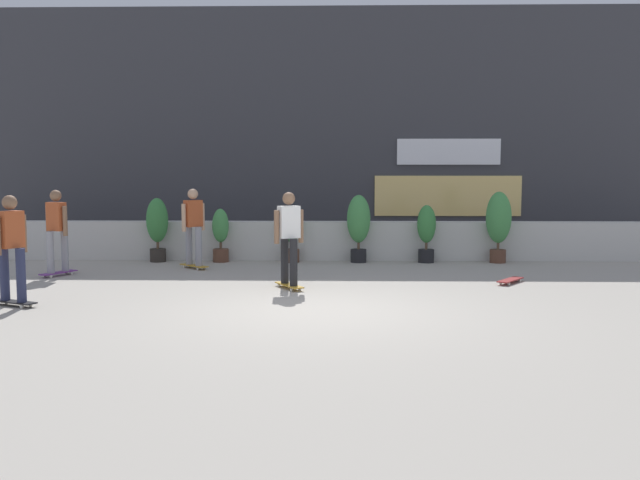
# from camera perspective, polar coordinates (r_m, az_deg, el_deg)

# --- Properties ---
(ground_plane) EXTENTS (48.00, 48.00, 0.00)m
(ground_plane) POSITION_cam_1_polar(r_m,az_deg,el_deg) (10.41, -0.20, -5.74)
(ground_plane) COLOR #A8A093
(planter_wall) EXTENTS (18.00, 0.40, 0.90)m
(planter_wall) POSITION_cam_1_polar(r_m,az_deg,el_deg) (16.28, 0.37, -0.05)
(planter_wall) COLOR beige
(planter_wall) RESTS_ON ground
(building_backdrop) EXTENTS (20.00, 2.08, 6.50)m
(building_backdrop) POSITION_cam_1_polar(r_m,az_deg,el_deg) (20.24, 0.59, 8.97)
(building_backdrop) COLOR #38383D
(building_backdrop) RESTS_ON ground
(potted_plant_0) EXTENTS (0.49, 0.49, 1.46)m
(potted_plant_0) POSITION_cam_1_polar(r_m,az_deg,el_deg) (16.32, -13.16, 1.20)
(potted_plant_0) COLOR #2D2823
(potted_plant_0) RESTS_ON ground
(potted_plant_1) EXTENTS (0.38, 0.38, 1.22)m
(potted_plant_1) POSITION_cam_1_polar(r_m,az_deg,el_deg) (16.03, -8.13, 0.53)
(potted_plant_1) COLOR brown
(potted_plant_1) RESTS_ON ground
(potted_plant_2) EXTENTS (0.41, 0.41, 1.29)m
(potted_plant_2) POSITION_cam_1_polar(r_m,az_deg,el_deg) (15.84, -2.36, 0.76)
(potted_plant_2) COLOR brown
(potted_plant_2) RESTS_ON ground
(potted_plant_3) EXTENTS (0.53, 0.53, 1.53)m
(potted_plant_3) POSITION_cam_1_polar(r_m,az_deg,el_deg) (15.80, 3.18, 1.39)
(potted_plant_3) COLOR black
(potted_plant_3) RESTS_ON ground
(potted_plant_4) EXTENTS (0.42, 0.42, 1.31)m
(potted_plant_4) POSITION_cam_1_polar(r_m,az_deg,el_deg) (15.94, 8.69, 0.76)
(potted_plant_4) COLOR black
(potted_plant_4) RESTS_ON ground
(potted_plant_5) EXTENTS (0.57, 0.57, 1.61)m
(potted_plant_5) POSITION_cam_1_polar(r_m,az_deg,el_deg) (16.21, 14.39, 1.51)
(potted_plant_5) COLOR brown
(potted_plant_5) RESTS_ON ground
(skater_by_wall_left) EXTENTS (0.54, 0.80, 1.70)m
(skater_by_wall_left) POSITION_cam_1_polar(r_m,az_deg,el_deg) (14.63, -20.71, 0.89)
(skater_by_wall_left) COLOR #72338C
(skater_by_wall_left) RESTS_ON ground
(skater_far_right) EXTENTS (0.56, 0.80, 1.70)m
(skater_far_right) POSITION_cam_1_polar(r_m,az_deg,el_deg) (12.17, -2.56, 0.38)
(skater_far_right) COLOR #BF8C26
(skater_far_right) RESTS_ON ground
(skater_mid_plaza) EXTENTS (0.71, 0.70, 1.70)m
(skater_mid_plaza) POSITION_cam_1_polar(r_m,az_deg,el_deg) (14.98, -10.31, 1.26)
(skater_mid_plaza) COLOR #BF8C26
(skater_mid_plaza) RESTS_ON ground
(skater_foreground) EXTENTS (0.81, 0.52, 1.70)m
(skater_foreground) POSITION_cam_1_polar(r_m,az_deg,el_deg) (11.56, -23.91, -0.37)
(skater_foreground) COLOR black
(skater_foreground) RESTS_ON ground
(skateboard_near_camera) EXTENTS (0.63, 0.76, 0.08)m
(skateboard_near_camera) POSITION_cam_1_polar(r_m,az_deg,el_deg) (13.34, 15.30, -3.17)
(skateboard_near_camera) COLOR maroon
(skateboard_near_camera) RESTS_ON ground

